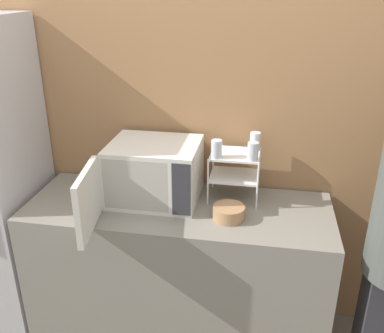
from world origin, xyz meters
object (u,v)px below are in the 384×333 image
object	(u,v)px
microwave	(152,173)
bowl	(229,213)
dish_rack	(235,166)
glass_front_left	(217,149)
glass_back_right	(255,141)
glass_front_right	(253,151)

from	to	relation	value
microwave	bowl	bearing A→B (deg)	-17.76
dish_rack	glass_front_left	xyz separation A→B (m)	(-0.10, -0.08, 0.13)
dish_rack	glass_front_left	world-z (taller)	glass_front_left
microwave	bowl	world-z (taller)	microwave
glass_front_left	bowl	size ratio (longest dim) A/B	0.59
microwave	bowl	xyz separation A→B (m)	(0.46, -0.15, -0.13)
microwave	glass_back_right	size ratio (longest dim) A/B	7.98
dish_rack	glass_back_right	world-z (taller)	glass_back_right
glass_back_right	bowl	bearing A→B (deg)	-108.29
bowl	glass_back_right	bearing A→B (deg)	71.71
glass_front_left	microwave	bearing A→B (deg)	-176.76
bowl	dish_rack	bearing A→B (deg)	89.04
glass_back_right	glass_front_right	xyz separation A→B (m)	(-0.01, -0.16, 0.00)
glass_back_right	glass_front_right	bearing A→B (deg)	-91.87
dish_rack	glass_back_right	distance (m)	0.19
microwave	dish_rack	bearing A→B (deg)	12.35
dish_rack	glass_front_left	size ratio (longest dim) A/B	2.80
microwave	glass_back_right	distance (m)	0.62
microwave	dish_rack	xyz separation A→B (m)	(0.46, 0.10, 0.03)
dish_rack	bowl	distance (m)	0.30
dish_rack	glass_front_right	size ratio (longest dim) A/B	2.80
bowl	microwave	bearing A→B (deg)	162.24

